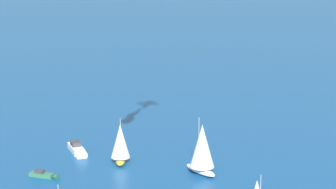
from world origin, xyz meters
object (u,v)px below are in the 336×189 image
object	(u,v)px
sailboat_near_centre	(120,143)
motorboat_far_stbd	(45,175)
sailboat_trailing	(202,149)
motorboat_mid_cluster	(78,150)

from	to	relation	value
sailboat_near_centre	motorboat_far_stbd	xyz separation A→B (m)	(-16.00, -11.36, -4.41)
sailboat_trailing	motorboat_mid_cluster	size ratio (longest dim) A/B	1.20
motorboat_mid_cluster	sailboat_near_centre	bearing A→B (deg)	-31.32
sailboat_near_centre	motorboat_mid_cluster	world-z (taller)	sailboat_near_centre
motorboat_far_stbd	sailboat_trailing	size ratio (longest dim) A/B	0.55
motorboat_mid_cluster	motorboat_far_stbd	bearing A→B (deg)	-102.67
motorboat_far_stbd	sailboat_trailing	world-z (taller)	sailboat_trailing
motorboat_far_stbd	motorboat_mid_cluster	size ratio (longest dim) A/B	0.66
sailboat_near_centre	motorboat_far_stbd	world-z (taller)	sailboat_near_centre
sailboat_near_centre	sailboat_trailing	bearing A→B (deg)	-19.75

